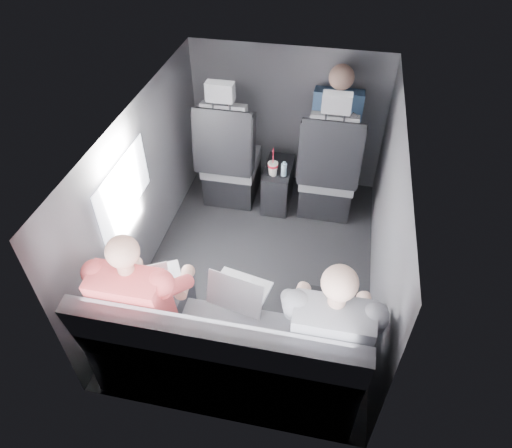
% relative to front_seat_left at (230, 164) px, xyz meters
% --- Properties ---
extents(floor, '(2.60, 2.60, 0.00)m').
position_rel_front_seat_left_xyz_m(floor, '(0.45, -0.84, -0.40)').
color(floor, black).
rests_on(floor, ground).
extents(ceiling, '(2.60, 2.60, 0.00)m').
position_rel_front_seat_left_xyz_m(ceiling, '(0.45, -0.84, 0.95)').
color(ceiling, '#B2B2AD').
rests_on(ceiling, panel_back).
extents(panel_left, '(0.02, 2.60, 1.35)m').
position_rel_front_seat_left_xyz_m(panel_left, '(-0.45, -0.84, 0.27)').
color(panel_left, '#56565B').
rests_on(panel_left, floor).
extents(panel_right, '(0.02, 2.60, 1.35)m').
position_rel_front_seat_left_xyz_m(panel_right, '(1.35, -0.84, 0.27)').
color(panel_right, '#56565B').
rests_on(panel_right, floor).
extents(panel_front, '(1.80, 0.02, 1.35)m').
position_rel_front_seat_left_xyz_m(panel_front, '(0.45, 0.46, 0.27)').
color(panel_front, '#56565B').
rests_on(panel_front, floor).
extents(panel_back, '(1.80, 0.02, 1.35)m').
position_rel_front_seat_left_xyz_m(panel_back, '(0.45, -2.14, 0.27)').
color(panel_back, '#56565B').
rests_on(panel_back, floor).
extents(side_window, '(0.02, 0.75, 0.42)m').
position_rel_front_seat_left_xyz_m(side_window, '(-0.43, -1.14, 0.50)').
color(side_window, white).
rests_on(side_window, panel_left).
extents(seatbelt, '(0.35, 0.11, 0.59)m').
position_rel_front_seat_left_xyz_m(seatbelt, '(0.90, -0.17, 0.40)').
color(seatbelt, black).
rests_on(seatbelt, front_seat_right).
extents(front_seat_left, '(0.52, 0.58, 1.26)m').
position_rel_front_seat_left_xyz_m(front_seat_left, '(0.00, 0.00, 0.00)').
color(front_seat_left, black).
rests_on(front_seat_left, floor).
extents(front_seat_right, '(0.52, 0.58, 1.26)m').
position_rel_front_seat_left_xyz_m(front_seat_right, '(0.90, 0.00, 0.00)').
color(front_seat_right, black).
rests_on(front_seat_right, floor).
extents(center_console, '(0.24, 0.48, 0.41)m').
position_rel_front_seat_left_xyz_m(center_console, '(0.45, 0.04, -0.20)').
color(center_console, black).
rests_on(center_console, floor).
extents(rear_bench, '(1.60, 0.57, 0.92)m').
position_rel_front_seat_left_xyz_m(rear_bench, '(0.45, -1.90, -0.09)').
color(rear_bench, slate).
rests_on(rear_bench, floor).
extents(soda_cup, '(0.09, 0.09, 0.28)m').
position_rel_front_seat_left_xyz_m(soda_cup, '(0.42, -0.09, 0.07)').
color(soda_cup, white).
rests_on(soda_cup, center_console).
extents(water_bottle, '(0.05, 0.05, 0.15)m').
position_rel_front_seat_left_xyz_m(water_bottle, '(0.52, -0.09, 0.07)').
color(water_bottle, '#99BCCF').
rests_on(water_bottle, center_console).
extents(laptop_white, '(0.43, 0.48, 0.26)m').
position_rel_front_seat_left_xyz_m(laptop_white, '(-0.08, -1.68, 0.24)').
color(laptop_white, silver).
rests_on(laptop_white, passenger_rear_left).
extents(laptop_silver, '(0.39, 0.37, 0.25)m').
position_rel_front_seat_left_xyz_m(laptop_silver, '(0.48, -1.63, 0.23)').
color(laptop_silver, silver).
rests_on(laptop_silver, rear_bench).
extents(laptop_black, '(0.37, 0.33, 0.26)m').
position_rel_front_seat_left_xyz_m(laptop_black, '(1.06, -1.65, 0.24)').
color(laptop_black, black).
rests_on(laptop_black, passenger_rear_right).
extents(passenger_rear_left, '(0.50, 0.62, 1.22)m').
position_rel_front_seat_left_xyz_m(passenger_rear_left, '(-0.05, -1.81, 0.23)').
color(passenger_rear_left, '#38373D').
rests_on(passenger_rear_left, rear_bench).
extents(passenger_rear_right, '(0.51, 0.63, 1.24)m').
position_rel_front_seat_left_xyz_m(passenger_rear_right, '(1.04, -1.81, 0.23)').
color(passenger_rear_right, navy).
rests_on(passenger_rear_right, rear_bench).
extents(passenger_front_right, '(0.42, 0.42, 0.88)m').
position_rel_front_seat_left_xyz_m(passenger_front_right, '(0.91, 0.26, 0.36)').
color(passenger_front_right, navy).
rests_on(passenger_front_right, front_seat_right).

